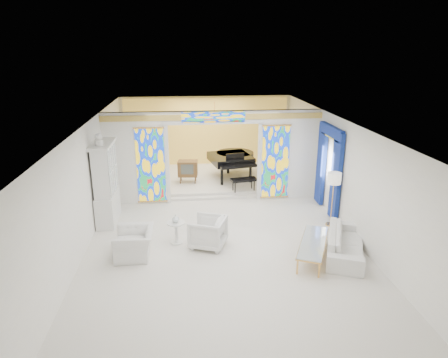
{
  "coord_description": "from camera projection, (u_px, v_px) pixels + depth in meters",
  "views": [
    {
      "loc": [
        -0.94,
        -10.52,
        4.9
      ],
      "look_at": [
        0.16,
        0.2,
        1.33
      ],
      "focal_mm": 32.0,
      "sensor_mm": 36.0,
      "label": 1
    }
  ],
  "objects": [
    {
      "name": "floor",
      "position": [
        219.0,
        225.0,
        11.57
      ],
      "size": [
        12.0,
        12.0,
        0.0
      ],
      "primitive_type": "plane",
      "color": "silver",
      "rests_on": "ground"
    },
    {
      "name": "blue_drapes",
      "position": [
        329.0,
        163.0,
        12.06
      ],
      "size": [
        0.14,
        1.85,
        2.65
      ],
      "color": "navy",
      "rests_on": "wall_right"
    },
    {
      "name": "chandelier",
      "position": [
        215.0,
        115.0,
        14.56
      ],
      "size": [
        0.48,
        0.48,
        0.3
      ],
      "primitive_type": "cylinder",
      "color": "gold",
      "rests_on": "ceiling"
    },
    {
      "name": "wall_right",
      "position": [
        341.0,
        172.0,
        11.43
      ],
      "size": [
        0.02,
        12.0,
        3.0
      ],
      "primitive_type": "cube",
      "color": "white",
      "rests_on": "floor"
    },
    {
      "name": "wall_left",
      "position": [
        90.0,
        180.0,
        10.76
      ],
      "size": [
        0.02,
        12.0,
        3.0
      ],
      "primitive_type": "cube",
      "color": "white",
      "rests_on": "floor"
    },
    {
      "name": "wall_front",
      "position": [
        259.0,
        310.0,
        5.43
      ],
      "size": [
        7.0,
        0.02,
        3.0
      ],
      "primitive_type": "cube",
      "color": "white",
      "rests_on": "floor"
    },
    {
      "name": "china_cabinet",
      "position": [
        106.0,
        184.0,
        11.46
      ],
      "size": [
        0.56,
        1.46,
        2.72
      ],
      "color": "silver",
      "rests_on": "floor"
    },
    {
      "name": "ceiling",
      "position": [
        219.0,
        122.0,
        10.63
      ],
      "size": [
        7.0,
        12.0,
        0.02
      ],
      "primitive_type": "cube",
      "color": "silver",
      "rests_on": "wall_back"
    },
    {
      "name": "wall_back",
      "position": [
        206.0,
        132.0,
        16.76
      ],
      "size": [
        7.0,
        0.02,
        3.0
      ],
      "primitive_type": "cube",
      "color": "white",
      "rests_on": "floor"
    },
    {
      "name": "sofa",
      "position": [
        346.0,
        243.0,
        9.83
      ],
      "size": [
        1.58,
        2.3,
        0.63
      ],
      "primitive_type": "imported",
      "rotation": [
        0.0,
        0.0,
        1.18
      ],
      "color": "white",
      "rests_on": "floor"
    },
    {
      "name": "tv_console",
      "position": [
        188.0,
        168.0,
        14.5
      ],
      "size": [
        0.74,
        0.54,
        0.81
      ],
      "rotation": [
        0.0,
        0.0,
        -0.1
      ],
      "color": "brown",
      "rests_on": "alcove_platform"
    },
    {
      "name": "armchair_right",
      "position": [
        208.0,
        232.0,
        10.22
      ],
      "size": [
        1.11,
        1.09,
        0.79
      ],
      "primitive_type": "imported",
      "rotation": [
        0.0,
        0.0,
        -1.93
      ],
      "color": "white",
      "rests_on": "floor"
    },
    {
      "name": "stained_glass_transom",
      "position": [
        214.0,
        117.0,
        12.47
      ],
      "size": [
        2.0,
        0.04,
        0.34
      ],
      "primitive_type": "cube",
      "color": "gold",
      "rests_on": "partition_wall"
    },
    {
      "name": "coffee_table",
      "position": [
        313.0,
        243.0,
        9.66
      ],
      "size": [
        1.31,
        1.96,
        0.42
      ],
      "rotation": [
        0.0,
        0.0,
        -0.42
      ],
      "color": "silver",
      "rests_on": "floor"
    },
    {
      "name": "partition_wall",
      "position": [
        214.0,
        152.0,
        12.93
      ],
      "size": [
        7.0,
        0.22,
        3.0
      ],
      "color": "white",
      "rests_on": "floor"
    },
    {
      "name": "vase",
      "position": [
        176.0,
        218.0,
        10.29
      ],
      "size": [
        0.24,
        0.24,
        0.2
      ],
      "primitive_type": "imported",
      "rotation": [
        0.0,
        0.0,
        0.26
      ],
      "color": "white",
      "rests_on": "side_table"
    },
    {
      "name": "alcove_platform",
      "position": [
        210.0,
        178.0,
        15.41
      ],
      "size": [
        6.8,
        3.8,
        0.18
      ],
      "primitive_type": "cube",
      "color": "silver",
      "rests_on": "floor"
    },
    {
      "name": "stained_glass_right",
      "position": [
        275.0,
        162.0,
        13.14
      ],
      "size": [
        0.9,
        0.04,
        2.4
      ],
      "primitive_type": "cube",
      "color": "gold",
      "rests_on": "partition_wall"
    },
    {
      "name": "stained_glass_left",
      "position": [
        151.0,
        166.0,
        12.75
      ],
      "size": [
        0.9,
        0.04,
        2.4
      ],
      "primitive_type": "cube",
      "color": "gold",
      "rests_on": "partition_wall"
    },
    {
      "name": "grand_piano",
      "position": [
        233.0,
        158.0,
        15.05
      ],
      "size": [
        1.92,
        2.95,
        1.1
      ],
      "rotation": [
        0.0,
        0.0,
        0.2
      ],
      "color": "black",
      "rests_on": "alcove_platform"
    },
    {
      "name": "side_table",
      "position": [
        176.0,
        229.0,
        10.38
      ],
      "size": [
        0.6,
        0.6,
        0.6
      ],
      "rotation": [
        0.0,
        0.0,
        0.31
      ],
      "color": "silver",
      "rests_on": "floor"
    },
    {
      "name": "armchair_left",
      "position": [
        134.0,
        243.0,
        9.77
      ],
      "size": [
        0.92,
        1.05,
        0.68
      ],
      "primitive_type": "imported",
      "rotation": [
        0.0,
        0.0,
        -1.56
      ],
      "color": "white",
      "rests_on": "floor"
    },
    {
      "name": "floor_lamp",
      "position": [
        334.0,
        181.0,
        11.15
      ],
      "size": [
        0.49,
        0.49,
        1.58
      ],
      "rotation": [
        0.0,
        0.0,
        -0.33
      ],
      "color": "gold",
      "rests_on": "floor"
    },
    {
      "name": "gold_curtain_back",
      "position": [
        207.0,
        133.0,
        16.65
      ],
      "size": [
        6.7,
        0.1,
        2.9
      ],
      "primitive_type": "cube",
      "color": "gold",
      "rests_on": "wall_back"
    }
  ]
}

